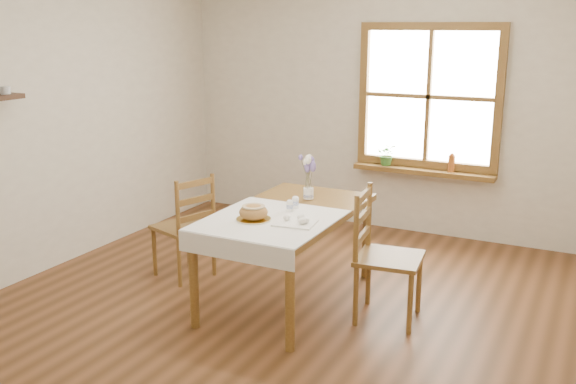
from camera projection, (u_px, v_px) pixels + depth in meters
name	position (u px, v px, depth m)	size (l,w,h in m)	color
ground	(270.00, 314.00, 4.94)	(5.00, 5.00, 0.00)	brown
room_walls	(269.00, 91.00, 4.50)	(4.60, 5.10, 2.65)	beige
window	(429.00, 97.00, 6.48)	(1.46, 0.08, 1.46)	brown
window_sill	(423.00, 171.00, 6.61)	(1.46, 0.20, 0.05)	brown
dining_table	(288.00, 221.00, 5.03)	(0.90, 1.60, 0.75)	brown
table_linen	(269.00, 220.00, 4.74)	(0.91, 0.99, 0.01)	white
chair_left	(183.00, 225.00, 5.58)	(0.43, 0.45, 0.93)	brown
chair_right	(390.00, 256.00, 4.74)	(0.46, 0.49, 0.99)	brown
bread_plate	(254.00, 219.00, 4.72)	(0.25, 0.25, 0.01)	white
bread_loaf	(253.00, 211.00, 4.71)	(0.21, 0.21, 0.12)	#B1803F
egg_napkin	(295.00, 223.00, 4.64)	(0.29, 0.24, 0.01)	white
eggs	(295.00, 219.00, 4.63)	(0.22, 0.20, 0.05)	white
salt_shaker	(295.00, 202.00, 5.02)	(0.05, 0.05, 0.10)	white
pepper_shaker	(290.00, 205.00, 4.94)	(0.05, 0.05, 0.10)	white
flower_vase	(308.00, 194.00, 5.30)	(0.08, 0.08, 0.09)	white
lavender_bouquet	(309.00, 172.00, 5.26)	(0.15, 0.15, 0.28)	#685698
potted_plant	(387.00, 157.00, 6.76)	(0.21, 0.23, 0.18)	#3D7A30
amber_bottle	(452.00, 162.00, 6.46)	(0.07, 0.07, 0.19)	#A9561F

